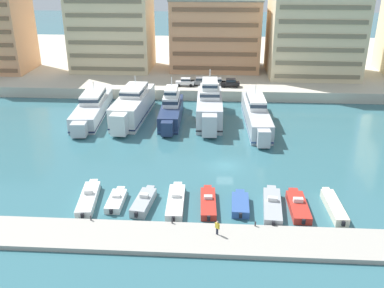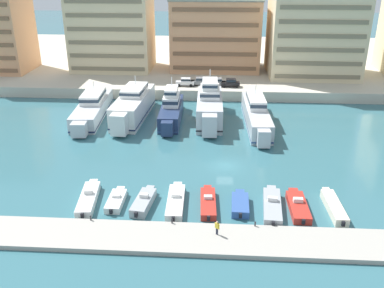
% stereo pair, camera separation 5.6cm
% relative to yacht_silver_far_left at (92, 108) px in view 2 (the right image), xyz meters
% --- Properties ---
extents(ground_plane, '(400.00, 400.00, 0.00)m').
position_rel_yacht_silver_far_left_xyz_m(ground_plane, '(25.64, -20.15, -1.78)').
color(ground_plane, '#336670').
extents(quay_promenade, '(180.00, 70.00, 2.26)m').
position_rel_yacht_silver_far_left_xyz_m(quay_promenade, '(25.64, 46.14, -0.65)').
color(quay_promenade, beige).
rests_on(quay_promenade, ground).
extents(pier_dock, '(120.00, 5.58, 0.55)m').
position_rel_yacht_silver_far_left_xyz_m(pier_dock, '(25.64, -38.89, -1.51)').
color(pier_dock, '#A8A399').
rests_on(pier_dock, ground).
extents(yacht_silver_far_left, '(5.95, 22.66, 6.28)m').
position_rel_yacht_silver_far_left_xyz_m(yacht_silver_far_left, '(0.00, 0.00, 0.00)').
color(yacht_silver_far_left, silver).
rests_on(yacht_silver_far_left, ground).
extents(yacht_white_left, '(5.96, 21.00, 7.56)m').
position_rel_yacht_silver_far_left_xyz_m(yacht_white_left, '(8.06, -0.22, 0.66)').
color(yacht_white_left, white).
rests_on(yacht_white_left, ground).
extents(yacht_navy_mid_left, '(3.97, 17.42, 7.89)m').
position_rel_yacht_silver_far_left_xyz_m(yacht_navy_mid_left, '(15.54, -1.16, 0.39)').
color(yacht_navy_mid_left, navy).
rests_on(yacht_navy_mid_left, ground).
extents(yacht_silver_center_left, '(5.06, 19.23, 9.20)m').
position_rel_yacht_silver_far_left_xyz_m(yacht_silver_center_left, '(22.77, -0.55, 1.00)').
color(yacht_silver_center_left, silver).
rests_on(yacht_silver_center_left, ground).
extents(yacht_silver_center, '(4.54, 22.74, 6.83)m').
position_rel_yacht_silver_far_left_xyz_m(yacht_silver_center, '(31.43, -2.46, 0.25)').
color(yacht_silver_center, silver).
rests_on(yacht_silver_center, ground).
extents(motorboat_white_far_left, '(2.79, 8.76, 1.54)m').
position_rel_yacht_silver_far_left_xyz_m(motorboat_white_far_left, '(8.25, -31.49, -1.27)').
color(motorboat_white_far_left, white).
rests_on(motorboat_white_far_left, ground).
extents(motorboat_white_left, '(1.88, 5.97, 1.20)m').
position_rel_yacht_silver_far_left_xyz_m(motorboat_white_left, '(11.84, -31.62, -1.34)').
color(motorboat_white_left, white).
rests_on(motorboat_white_left, ground).
extents(motorboat_grey_mid_left, '(2.55, 6.85, 1.56)m').
position_rel_yacht_silver_far_left_xyz_m(motorboat_grey_mid_left, '(15.40, -31.94, -1.21)').
color(motorboat_grey_mid_left, '#9EA3A8').
rests_on(motorboat_grey_mid_left, ground).
extents(motorboat_white_center_left, '(2.24, 8.74, 1.36)m').
position_rel_yacht_silver_far_left_xyz_m(motorboat_white_center_left, '(19.34, -31.47, -1.30)').
color(motorboat_white_center_left, white).
rests_on(motorboat_white_center_left, ground).
extents(motorboat_red_center, '(2.17, 7.76, 1.25)m').
position_rel_yacht_silver_far_left_xyz_m(motorboat_red_center, '(23.40, -31.46, -1.34)').
color(motorboat_red_center, red).
rests_on(motorboat_red_center, ground).
extents(motorboat_blue_center_right, '(2.21, 6.03, 0.95)m').
position_rel_yacht_silver_far_left_xyz_m(motorboat_blue_center_right, '(27.37, -31.62, -1.31)').
color(motorboat_blue_center_right, '#33569E').
rests_on(motorboat_blue_center_right, ground).
extents(motorboat_grey_mid_right, '(2.68, 8.80, 1.55)m').
position_rel_yacht_silver_far_left_xyz_m(motorboat_grey_mid_right, '(31.28, -31.85, -1.24)').
color(motorboat_grey_mid_right, '#9EA3A8').
rests_on(motorboat_grey_mid_right, ground).
extents(motorboat_red_right, '(2.19, 7.69, 1.45)m').
position_rel_yacht_silver_far_left_xyz_m(motorboat_red_right, '(34.44, -31.63, -1.30)').
color(motorboat_red_right, red).
rests_on(motorboat_red_right, ground).
extents(motorboat_cream_far_right, '(1.85, 8.13, 1.05)m').
position_rel_yacht_silver_far_left_xyz_m(motorboat_cream_far_right, '(38.77, -31.57, -1.26)').
color(motorboat_cream_far_right, beige).
rests_on(motorboat_cream_far_right, ground).
extents(car_white_far_left, '(4.15, 2.01, 1.80)m').
position_rel_yacht_silver_far_left_xyz_m(car_white_far_left, '(16.97, 14.91, 1.45)').
color(car_white_far_left, white).
rests_on(car_white_far_left, quay_promenade).
extents(car_grey_left, '(4.21, 2.14, 1.80)m').
position_rel_yacht_silver_far_left_xyz_m(car_grey_left, '(20.26, 15.47, 1.45)').
color(car_grey_left, slate).
rests_on(car_grey_left, quay_promenade).
extents(car_grey_mid_left, '(4.19, 2.12, 1.80)m').
position_rel_yacht_silver_far_left_xyz_m(car_grey_mid_left, '(23.88, 15.14, 1.45)').
color(car_grey_mid_left, slate).
rests_on(car_grey_mid_left, quay_promenade).
extents(car_black_center_left, '(4.13, 1.99, 1.80)m').
position_rel_yacht_silver_far_left_xyz_m(car_black_center_left, '(27.01, 14.79, 1.45)').
color(car_black_center_left, black).
rests_on(car_black_center_left, quay_promenade).
extents(apartment_block_left, '(19.88, 14.38, 21.07)m').
position_rel_yacht_silver_far_left_xyz_m(apartment_block_left, '(-2.47, 30.27, 10.06)').
color(apartment_block_left, beige).
rests_on(apartment_block_left, quay_promenade).
extents(apartment_block_mid_left, '(22.25, 14.72, 19.35)m').
position_rel_yacht_silver_far_left_xyz_m(apartment_block_mid_left, '(23.28, 32.13, 9.20)').
color(apartment_block_mid_left, tan).
rests_on(apartment_block_mid_left, quay_promenade).
extents(apartment_block_center_left, '(21.15, 17.35, 26.45)m').
position_rel_yacht_silver_far_left_xyz_m(apartment_block_center_left, '(46.62, 27.43, 12.75)').
color(apartment_block_center_left, beige).
rests_on(apartment_block_center_left, quay_promenade).
extents(pedestrian_near_edge, '(0.52, 0.48, 1.69)m').
position_rel_yacht_silver_far_left_xyz_m(pedestrian_near_edge, '(24.56, -38.22, -0.23)').
color(pedestrian_near_edge, '#282D3D').
rests_on(pedestrian_near_edge, pier_dock).
extents(bollard_west, '(0.20, 0.20, 0.61)m').
position_rel_yacht_silver_far_left_xyz_m(bollard_west, '(9.95, -36.35, -0.91)').
color(bollard_west, '#2D2D33').
rests_on(bollard_west, pier_dock).
extents(bollard_west_mid, '(0.20, 0.20, 0.61)m').
position_rel_yacht_silver_far_left_xyz_m(bollard_west_mid, '(19.40, -36.35, -0.91)').
color(bollard_west_mid, '#2D2D33').
rests_on(bollard_west_mid, pier_dock).
extents(bollard_east_mid, '(0.20, 0.20, 0.61)m').
position_rel_yacht_silver_far_left_xyz_m(bollard_east_mid, '(28.86, -36.35, -0.91)').
color(bollard_east_mid, '#2D2D33').
rests_on(bollard_east_mid, pier_dock).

